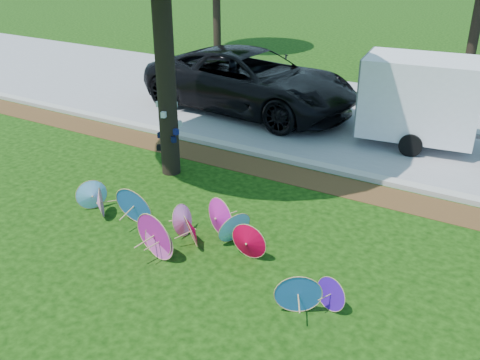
{
  "coord_description": "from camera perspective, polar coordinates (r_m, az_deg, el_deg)",
  "views": [
    {
      "loc": [
        5.3,
        -6.15,
        5.39
      ],
      "look_at": [
        0.5,
        2.0,
        0.9
      ],
      "focal_mm": 40.0,
      "sensor_mm": 36.0,
      "label": 1
    }
  ],
  "objects": [
    {
      "name": "street",
      "position": [
        17.24,
        11.12,
        6.71
      ],
      "size": [
        90.0,
        8.0,
        0.01
      ],
      "primitive_type": "cube",
      "color": "gray",
      "rests_on": "ground"
    },
    {
      "name": "curb",
      "position": [
        13.61,
        5.04,
        2.24
      ],
      "size": [
        90.0,
        0.3,
        0.12
      ],
      "primitive_type": "cube",
      "color": "#B7B5AD",
      "rests_on": "ground"
    },
    {
      "name": "parasol_pile",
      "position": [
        9.89,
        -5.82,
        -5.23
      ],
      "size": [
        6.03,
        1.84,
        0.89
      ],
      "color": "blue",
      "rests_on": "ground"
    },
    {
      "name": "ground",
      "position": [
        9.74,
        -8.63,
        -8.51
      ],
      "size": [
        90.0,
        90.0,
        0.0
      ],
      "primitive_type": "plane",
      "color": "black",
      "rests_on": "ground"
    },
    {
      "name": "black_van",
      "position": [
        17.25,
        1.14,
        10.52
      ],
      "size": [
        7.19,
        3.78,
        1.93
      ],
      "primitive_type": "imported",
      "rotation": [
        0.0,
        0.0,
        1.49
      ],
      "color": "black",
      "rests_on": "ground"
    },
    {
      "name": "mulch_strip",
      "position": [
        13.06,
        3.69,
        0.98
      ],
      "size": [
        90.0,
        1.0,
        0.01
      ],
      "primitive_type": "cube",
      "color": "#472D16",
      "rests_on": "ground"
    },
    {
      "name": "cargo_trailer",
      "position": [
        15.04,
        18.69,
        8.39
      ],
      "size": [
        3.15,
        2.22,
        2.66
      ],
      "primitive_type": "cube",
      "rotation": [
        0.0,
        0.0,
        0.13
      ],
      "color": "white",
      "rests_on": "ground"
    }
  ]
}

